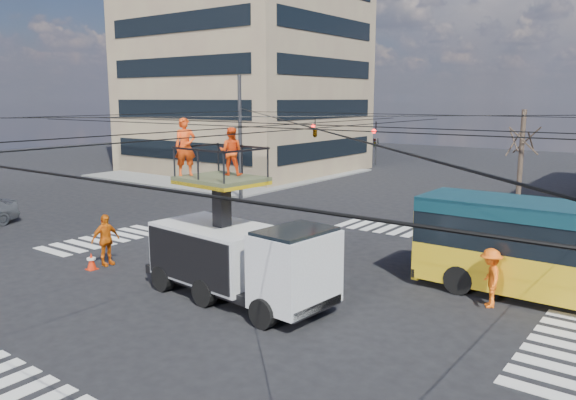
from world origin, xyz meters
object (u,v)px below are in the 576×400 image
at_px(utility_truck, 239,242).
at_px(worker_ground, 105,240).
at_px(traffic_cone, 91,261).
at_px(flagger, 490,278).

relative_size(utility_truck, worker_ground, 3.50).
distance_m(utility_truck, traffic_cone, 7.05).
xyz_separation_m(utility_truck, traffic_cone, (-6.80, -0.92, -1.62)).
relative_size(worker_ground, flagger, 1.08).
bearing_deg(traffic_cone, worker_ground, 92.59).
relative_size(utility_truck, flagger, 3.79).
height_order(traffic_cone, worker_ground, worker_ground).
bearing_deg(flagger, utility_truck, -84.60).
relative_size(traffic_cone, flagger, 0.35).
relative_size(traffic_cone, worker_ground, 0.33).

